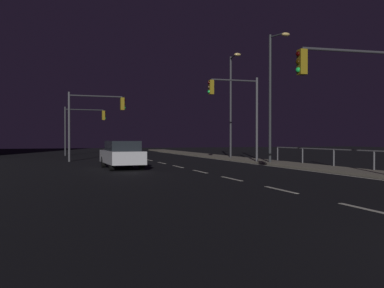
{
  "coord_description": "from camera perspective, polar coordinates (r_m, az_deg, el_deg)",
  "views": [
    {
      "loc": [
        -7.06,
        -2.99,
        1.69
      ],
      "look_at": [
        0.97,
        21.21,
        1.37
      ],
      "focal_mm": 38.69,
      "sensor_mm": 36.0,
      "label": 1
    }
  ],
  "objects": [
    {
      "name": "ground_plane",
      "position": [
        21.74,
        0.65,
        -3.73
      ],
      "size": [
        112.0,
        112.0,
        0.0
      ],
      "primitive_type": "plane",
      "color": "black",
      "rests_on": "ground"
    },
    {
      "name": "traffic_light_overhead_east",
      "position": [
        32.01,
        -13.25,
        4.22
      ],
      "size": [
        4.26,
        0.35,
        5.15
      ],
      "color": "#4C4C51",
      "rests_on": "ground"
    },
    {
      "name": "car",
      "position": [
        23.57,
        -9.65,
        -1.4
      ],
      "size": [
        2.0,
        4.47,
        1.57
      ],
      "color": "silver",
      "rests_on": "ground"
    },
    {
      "name": "traffic_light_far_right",
      "position": [
        17.5,
        21.57,
        7.8
      ],
      "size": [
        4.63,
        0.64,
        5.22
      ],
      "color": "#38383D",
      "rests_on": "sidewalk_right"
    },
    {
      "name": "lane_edge_line",
      "position": [
        28.5,
        8.02,
        -2.67
      ],
      "size": [
        0.14,
        53.0,
        0.01
      ],
      "color": "silver",
      "rests_on": "ground"
    },
    {
      "name": "traffic_light_near_left",
      "position": [
        42.97,
        -14.66,
        3.04
      ],
      "size": [
        4.08,
        0.4,
        4.86
      ],
      "color": "#38383D",
      "rests_on": "ground"
    },
    {
      "name": "lane_markings_center",
      "position": [
        25.06,
        -1.96,
        -3.13
      ],
      "size": [
        0.14,
        50.0,
        0.01
      ],
      "color": "silver",
      "rests_on": "ground"
    },
    {
      "name": "street_lamp_across_street",
      "position": [
        28.17,
        11.05,
        7.71
      ],
      "size": [
        0.78,
        1.54,
        8.49
      ],
      "color": "#2D3033",
      "rests_on": "sidewalk_right"
    },
    {
      "name": "traffic_light_near_right",
      "position": [
        28.3,
        6.19,
        5.74
      ],
      "size": [
        3.65,
        0.36,
        5.76
      ],
      "color": "#4C4C51",
      "rests_on": "sidewalk_right"
    },
    {
      "name": "street_lamp_mid_block",
      "position": [
        34.87,
        5.51,
        6.48
      ],
      "size": [
        0.72,
        2.4,
        8.47
      ],
      "color": "#38383D",
      "rests_on": "sidewalk_right"
    },
    {
      "name": "sidewalk_right",
      "position": [
        24.89,
        16.05,
        -3.03
      ],
      "size": [
        2.28,
        77.0,
        0.14
      ],
      "primitive_type": "cube",
      "color": "gray",
      "rests_on": "ground"
    }
  ]
}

